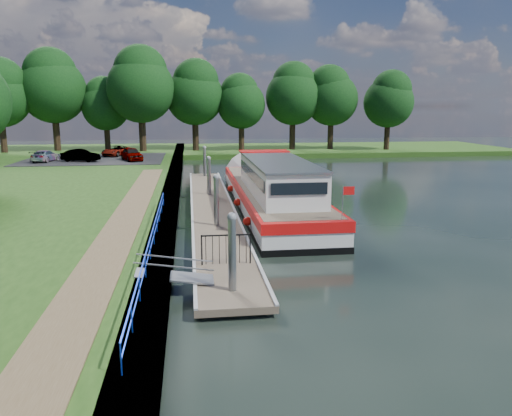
{
  "coord_description": "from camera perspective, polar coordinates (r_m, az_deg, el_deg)",
  "views": [
    {
      "loc": [
        -1.26,
        -15.6,
        6.18
      ],
      "look_at": [
        1.84,
        7.6,
        1.4
      ],
      "focal_mm": 35.0,
      "sensor_mm": 36.0,
      "label": 1
    }
  ],
  "objects": [
    {
      "name": "far_bank",
      "position": [
        69.14,
        3.5,
        6.65
      ],
      "size": [
        60.0,
        18.0,
        0.6
      ],
      "primitive_type": "cube",
      "color": "#224513",
      "rests_on": "ground"
    },
    {
      "name": "car_a",
      "position": [
        51.8,
        -14.02,
        6.01
      ],
      "size": [
        2.81,
        4.15,
        1.31
      ],
      "primitive_type": "imported",
      "rotation": [
        0.0,
        0.0,
        0.36
      ],
      "color": "#999999",
      "rests_on": "carpark"
    },
    {
      "name": "horizon_trees",
      "position": [
        64.3,
        -8.13,
        13.01
      ],
      "size": [
        54.38,
        10.03,
        12.87
      ],
      "color": "#332316",
      "rests_on": "ground"
    },
    {
      "name": "car_b",
      "position": [
        52.33,
        -19.41,
        5.7
      ],
      "size": [
        3.87,
        2.21,
        1.21
      ],
      "primitive_type": "imported",
      "rotation": [
        0.0,
        0.0,
        1.3
      ],
      "color": "#999999",
      "rests_on": "carpark"
    },
    {
      "name": "car_c",
      "position": [
        53.67,
        -22.95,
        5.53
      ],
      "size": [
        2.24,
        4.09,
        1.12
      ],
      "primitive_type": "imported",
      "rotation": [
        0.0,
        0.0,
        2.96
      ],
      "color": "#999999",
      "rests_on": "carpark"
    },
    {
      "name": "gangway",
      "position": [
        17.04,
        -9.27,
        -7.64
      ],
      "size": [
        2.58,
        1.0,
        0.92
      ],
      "color": "#A5A8AD",
      "rests_on": "ground"
    },
    {
      "name": "gate_panel",
      "position": [
        18.54,
        -3.44,
        -4.23
      ],
      "size": [
        1.85,
        0.05,
        1.15
      ],
      "color": "black",
      "rests_on": "ground"
    },
    {
      "name": "barge",
      "position": [
        30.91,
        1.53,
        2.06
      ],
      "size": [
        4.36,
        21.15,
        4.78
      ],
      "color": "black",
      "rests_on": "ground"
    },
    {
      "name": "carpark",
      "position": [
        54.74,
        -17.9,
        5.36
      ],
      "size": [
        14.0,
        12.0,
        0.06
      ],
      "primitive_type": "cube",
      "color": "black",
      "rests_on": "riverbank"
    },
    {
      "name": "blue_fence",
      "position": [
        19.28,
        -11.82,
        -3.33
      ],
      "size": [
        0.04,
        18.04,
        0.72
      ],
      "color": "#0C2DBF",
      "rests_on": "riverbank"
    },
    {
      "name": "car_d",
      "position": [
        57.2,
        -15.66,
        6.32
      ],
      "size": [
        3.3,
        4.36,
        1.1
      ],
      "primitive_type": "imported",
      "rotation": [
        0.0,
        0.0,
        -0.43
      ],
      "color": "#999999",
      "rests_on": "carpark"
    },
    {
      "name": "pontoon",
      "position": [
        29.25,
        -4.98,
        -0.33
      ],
      "size": [
        2.5,
        30.0,
        0.56
      ],
      "color": "brown",
      "rests_on": "ground"
    },
    {
      "name": "mooring_piles",
      "position": [
        29.04,
        -5.02,
        1.78
      ],
      "size": [
        0.3,
        27.3,
        3.55
      ],
      "color": "gray",
      "rests_on": "ground"
    },
    {
      "name": "bank_edge",
      "position": [
        31.17,
        -9.85,
        0.66
      ],
      "size": [
        1.1,
        90.0,
        0.78
      ],
      "primitive_type": "cube",
      "color": "#473D2D",
      "rests_on": "ground"
    },
    {
      "name": "ground",
      "position": [
        16.82,
        -2.84,
        -10.03
      ],
      "size": [
        160.0,
        160.0,
        0.0
      ],
      "primitive_type": "plane",
      "color": "black",
      "rests_on": "ground"
    },
    {
      "name": "footpath",
      "position": [
        24.41,
        -14.82,
        -1.58
      ],
      "size": [
        1.6,
        40.0,
        0.05
      ],
      "primitive_type": "cube",
      "color": "brown",
      "rests_on": "riverbank"
    }
  ]
}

